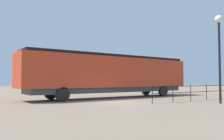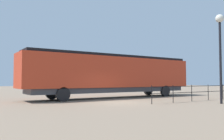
# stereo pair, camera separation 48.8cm
# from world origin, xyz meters

# --- Properties ---
(ground_plane) EXTENTS (120.00, 120.00, 0.00)m
(ground_plane) POSITION_xyz_m (0.00, 0.00, 0.00)
(ground_plane) COLOR #84705B
(locomotive) EXTENTS (2.86, 17.12, 3.98)m
(locomotive) POSITION_xyz_m (-4.16, 2.78, 2.24)
(locomotive) COLOR red
(locomotive) RESTS_ON ground_plane
(lamp_post) EXTENTS (0.57, 0.57, 6.26)m
(lamp_post) POSITION_xyz_m (4.74, 5.33, 4.62)
(lamp_post) COLOR black
(lamp_post) RESTS_ON ground_plane
(platform_fence) EXTENTS (0.05, 10.49, 1.27)m
(platform_fence) POSITION_xyz_m (2.34, 6.29, 0.83)
(platform_fence) COLOR black
(platform_fence) RESTS_ON ground_plane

